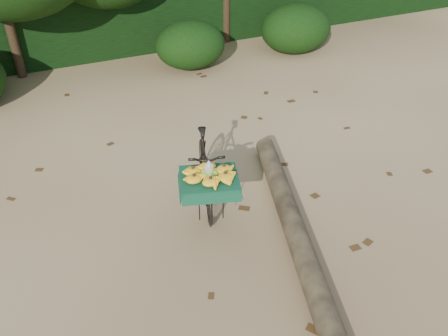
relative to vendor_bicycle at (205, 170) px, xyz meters
name	(u,v)px	position (x,y,z in m)	size (l,w,h in m)	color
ground	(199,205)	(-0.12, -0.07, -0.48)	(80.00, 80.00, 0.00)	tan
vendor_bicycle	(205,170)	(0.00, 0.00, 0.00)	(1.01, 1.75, 0.95)	black
fallen_log	(294,228)	(0.71, -1.09, -0.35)	(0.27, 0.27, 3.75)	brown
hedge_backdrop	(95,8)	(-0.12, 6.23, 0.42)	(26.00, 1.80, 1.80)	black
bush_clumps	(143,55)	(0.38, 4.23, -0.03)	(8.80, 1.70, 0.90)	black
leaf_litter	(183,178)	(-0.12, 0.58, -0.48)	(7.00, 7.30, 0.01)	#452B12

